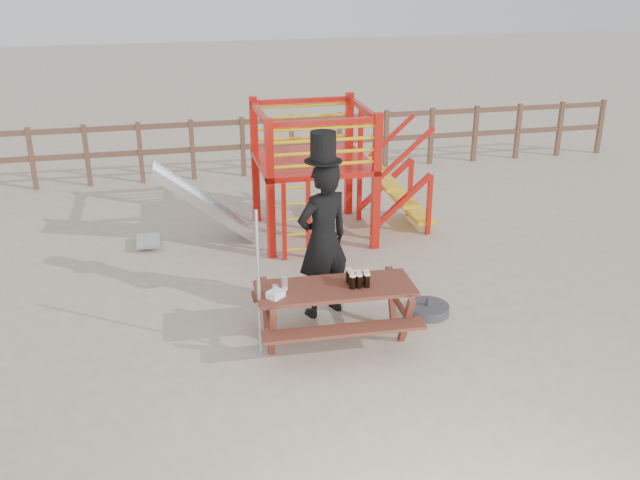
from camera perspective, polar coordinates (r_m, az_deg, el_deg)
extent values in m
plane|color=#C0AD96|center=(8.37, 3.32, -8.48)|extent=(60.00, 60.00, 0.00)
cube|color=brown|center=(14.40, -4.27, 9.49)|extent=(15.00, 0.06, 0.10)
cube|color=brown|center=(14.52, -4.22, 7.55)|extent=(15.00, 0.06, 0.10)
cube|color=brown|center=(14.59, -22.06, 6.04)|extent=(0.09, 0.09, 1.20)
cube|color=brown|center=(14.45, -18.15, 6.42)|extent=(0.09, 0.09, 1.20)
cube|color=brown|center=(14.39, -14.17, 6.79)|extent=(0.09, 0.09, 1.20)
cube|color=brown|center=(14.39, -10.17, 7.12)|extent=(0.09, 0.09, 1.20)
cube|color=brown|center=(14.46, -6.19, 7.42)|extent=(0.09, 0.09, 1.20)
cube|color=brown|center=(14.60, -2.26, 7.67)|extent=(0.09, 0.09, 1.20)
cube|color=brown|center=(14.81, 1.58, 7.89)|extent=(0.09, 0.09, 1.20)
cube|color=brown|center=(15.08, 5.30, 8.07)|extent=(0.09, 0.09, 1.20)
cube|color=brown|center=(15.41, 8.88, 8.21)|extent=(0.09, 0.09, 1.20)
cube|color=brown|center=(15.80, 12.30, 8.31)|extent=(0.09, 0.09, 1.20)
cube|color=brown|center=(16.24, 15.55, 8.38)|extent=(0.09, 0.09, 1.20)
cube|color=brown|center=(16.73, 18.62, 8.42)|extent=(0.09, 0.09, 1.20)
cube|color=brown|center=(17.26, 21.50, 8.44)|extent=(0.09, 0.09, 1.20)
cube|color=red|center=(10.32, -4.02, 4.01)|extent=(0.12, 0.12, 2.10)
cube|color=red|center=(10.67, 4.53, 4.60)|extent=(0.12, 0.12, 2.10)
cube|color=red|center=(11.84, -5.23, 6.37)|extent=(0.12, 0.12, 2.10)
cube|color=red|center=(12.14, 2.32, 6.85)|extent=(0.12, 0.12, 2.10)
cube|color=red|center=(11.17, -0.60, 6.29)|extent=(1.72, 1.72, 0.08)
cube|color=red|center=(10.21, 0.34, 9.40)|extent=(1.60, 0.08, 0.08)
cube|color=red|center=(11.74, -1.45, 11.09)|extent=(1.60, 0.08, 0.08)
cube|color=red|center=(10.84, -4.82, 10.08)|extent=(0.08, 1.60, 0.08)
cube|color=red|center=(11.17, 3.47, 10.47)|extent=(0.08, 1.60, 0.08)
cylinder|color=yellow|center=(10.37, 0.33, 6.06)|extent=(1.50, 0.05, 0.05)
cylinder|color=yellow|center=(11.88, -1.42, 8.16)|extent=(1.50, 0.05, 0.05)
cylinder|color=yellow|center=(10.32, 0.33, 7.02)|extent=(1.50, 0.05, 0.05)
cylinder|color=yellow|center=(11.84, -1.43, 9.00)|extent=(1.50, 0.05, 0.05)
cylinder|color=yellow|center=(10.27, 0.33, 7.99)|extent=(1.50, 0.05, 0.05)
cylinder|color=yellow|center=(11.80, -1.44, 9.85)|extent=(1.50, 0.05, 0.05)
cylinder|color=yellow|center=(10.23, 0.34, 8.96)|extent=(1.50, 0.05, 0.05)
cylinder|color=yellow|center=(11.76, -1.45, 10.71)|extent=(1.50, 0.05, 0.05)
cube|color=red|center=(10.36, -2.89, 1.46)|extent=(0.06, 0.06, 1.20)
cube|color=red|center=(10.42, -0.94, 1.62)|extent=(0.06, 0.06, 1.20)
cylinder|color=yellow|center=(10.56, -1.88, -0.74)|extent=(0.36, 0.04, 0.04)
cylinder|color=yellow|center=(10.47, -1.90, 0.47)|extent=(0.36, 0.04, 0.04)
cylinder|color=yellow|center=(10.38, -1.92, 1.70)|extent=(0.36, 0.04, 0.04)
cylinder|color=yellow|center=(10.30, -1.93, 2.95)|extent=(0.36, 0.04, 0.04)
cylinder|color=yellow|center=(10.22, -1.95, 4.22)|extent=(0.36, 0.04, 0.04)
cube|color=yellow|center=(11.43, 4.09, 5.98)|extent=(0.30, 0.90, 0.06)
cube|color=yellow|center=(11.60, 5.38, 4.63)|extent=(0.30, 0.90, 0.06)
cube|color=yellow|center=(11.78, 6.62, 3.32)|extent=(0.30, 0.90, 0.06)
cube|color=yellow|center=(11.97, 7.83, 2.05)|extent=(0.30, 0.90, 0.06)
cube|color=red|center=(11.29, 6.62, 3.12)|extent=(0.95, 0.08, 0.86)
cube|color=red|center=(12.10, 5.24, 4.49)|extent=(0.95, 0.08, 0.86)
cube|color=silver|center=(11.13, -9.19, 2.81)|extent=(1.53, 0.55, 1.21)
cube|color=silver|center=(10.86, -9.09, 2.54)|extent=(1.58, 0.04, 1.28)
cube|color=silver|center=(11.37, -9.30, 3.44)|extent=(1.58, 0.04, 1.28)
cube|color=silver|center=(11.31, -13.57, -0.06)|extent=(0.35, 0.55, 0.05)
cube|color=brown|center=(8.16, 1.21, -3.88)|extent=(1.83, 0.73, 0.05)
cube|color=brown|center=(7.85, 1.97, -7.24)|extent=(1.82, 0.31, 0.04)
cube|color=brown|center=(8.72, 0.51, -4.07)|extent=(1.82, 0.31, 0.04)
cube|color=brown|center=(8.21, -4.11, -6.54)|extent=(0.10, 1.09, 0.65)
cube|color=brown|center=(8.50, 6.31, -5.56)|extent=(0.10, 1.09, 0.65)
imported|color=black|center=(8.66, 0.24, -0.01)|extent=(0.85, 0.71, 1.98)
cube|color=#0B821C|center=(8.70, -0.35, 1.76)|extent=(0.08, 0.05, 0.46)
cylinder|color=black|center=(8.34, 0.25, 6.34)|extent=(0.45, 0.45, 0.01)
cylinder|color=black|center=(8.29, 0.26, 7.52)|extent=(0.30, 0.30, 0.34)
cube|color=white|center=(8.38, -0.35, 8.53)|extent=(0.15, 0.06, 0.04)
cylinder|color=#B2B2B7|center=(7.81, -4.93, -3.62)|extent=(0.04, 0.04, 1.75)
cylinder|color=#37373C|center=(9.12, 8.64, -5.52)|extent=(0.53, 0.53, 0.12)
cylinder|color=#37373C|center=(9.07, 8.68, -4.89)|extent=(0.06, 0.06, 0.10)
cube|color=white|center=(7.90, -3.57, -4.35)|extent=(0.23, 0.22, 0.08)
cylinder|color=black|center=(8.08, 2.62, -3.40)|extent=(0.07, 0.07, 0.15)
cylinder|color=#FBE9CD|center=(8.04, 2.63, -2.85)|extent=(0.07, 0.07, 0.02)
cylinder|color=black|center=(8.10, 3.15, -3.35)|extent=(0.07, 0.07, 0.15)
cylinder|color=#FBE9CD|center=(8.06, 3.16, -2.80)|extent=(0.07, 0.07, 0.02)
cylinder|color=black|center=(8.12, 3.77, -3.29)|extent=(0.07, 0.07, 0.15)
cylinder|color=#FBE9CD|center=(8.08, 3.78, -2.74)|extent=(0.07, 0.07, 0.02)
cylinder|color=black|center=(8.16, 2.50, -3.12)|extent=(0.07, 0.07, 0.15)
cylinder|color=#FBE9CD|center=(8.13, 2.51, -2.57)|extent=(0.07, 0.07, 0.02)
cylinder|color=black|center=(8.18, 3.04, -3.06)|extent=(0.07, 0.07, 0.15)
cylinder|color=#FBE9CD|center=(8.15, 3.05, -2.52)|extent=(0.07, 0.07, 0.02)
cylinder|color=black|center=(8.19, 3.69, -3.04)|extent=(0.07, 0.07, 0.15)
cylinder|color=#FBE9CD|center=(8.16, 3.71, -2.50)|extent=(0.07, 0.07, 0.02)
cylinder|color=black|center=(8.23, 2.34, -2.90)|extent=(0.07, 0.07, 0.15)
cylinder|color=#FBE9CD|center=(8.19, 2.35, -2.36)|extent=(0.07, 0.07, 0.02)
cylinder|color=silver|center=(8.06, -2.84, -3.48)|extent=(0.07, 0.07, 0.15)
cylinder|color=#FBE9CD|center=(8.09, -2.84, -3.89)|extent=(0.07, 0.07, 0.02)
cylinder|color=silver|center=(7.88, -3.58, -4.13)|extent=(0.07, 0.07, 0.15)
cylinder|color=#FBE9CD|center=(7.91, -3.57, -4.56)|extent=(0.07, 0.07, 0.02)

